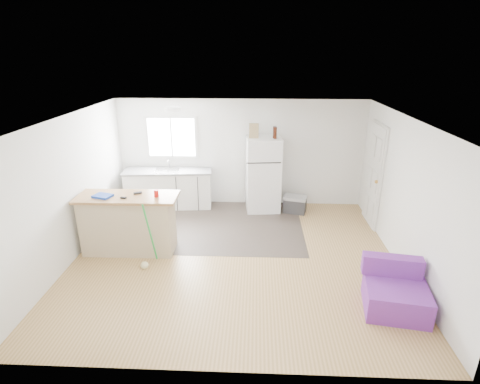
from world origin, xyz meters
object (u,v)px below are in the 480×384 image
refrigerator (263,174)px  bottle_left (275,133)px  cleaner_jug (160,246)px  cooler (295,204)px  purple_seat (395,293)px  kitchen_cabinets (169,188)px  blue_tray (103,196)px  mop (146,255)px  cardboard_box (254,131)px  peninsula (129,223)px  red_cup (156,193)px  bottle_right (275,132)px

refrigerator → bottle_left: (0.23, -0.11, 0.95)m
cleaner_jug → refrigerator: bearing=42.9°
cooler → purple_seat: purple_seat is taller
cleaner_jug → bottle_left: bearing=38.0°
kitchen_cabinets → blue_tray: (-0.61, -2.12, 0.63)m
blue_tray → cleaner_jug: bearing=-0.5°
refrigerator → mop: (-1.94, -2.54, -0.59)m
kitchen_cabinets → bottle_left: size_ratio=8.00×
purple_seat → cardboard_box: bearing=130.0°
peninsula → purple_seat: 4.41m
purple_seat → cleaner_jug: (-3.63, 1.34, -0.11)m
bottle_left → refrigerator: bearing=154.2°
mop → red_cup: 1.03m
refrigerator → cardboard_box: (-0.22, -0.04, 0.97)m
peninsula → cleaner_jug: 0.67m
blue_tray → refrigerator: bearing=36.9°
mop → bottle_right: bottle_right is taller
red_cup → refrigerator: bearing=47.6°
bottle_right → cardboard_box: bearing=178.7°
peninsula → cleaner_jug: (0.54, -0.08, -0.40)m
refrigerator → red_cup: size_ratio=13.68×
cooler → purple_seat: bearing=-56.5°
red_cup → blue_tray: red_cup is taller
bottle_left → bottle_right: size_ratio=1.00×
blue_tray → cooler: bearing=28.9°
kitchen_cabinets → purple_seat: kitchen_cabinets is taller
purple_seat → cooler: bearing=117.5°
peninsula → purple_seat: (4.16, -1.42, -0.29)m
purple_seat → cleaner_jug: bearing=169.0°
bottle_left → peninsula: bearing=-144.2°
bottle_right → bottle_left: bearing=-81.4°
refrigerator → cleaner_jug: size_ratio=5.22×
kitchen_cabinets → purple_seat: bearing=-46.7°
refrigerator → cleaner_jug: refrigerator is taller
bottle_right → red_cup: bearing=-136.3°
cooler → red_cup: bearing=-128.6°
mop → kitchen_cabinets: bearing=109.1°
refrigerator → bottle_left: size_ratio=6.57×
peninsula → bottle_left: bearing=35.1°
peninsula → mop: mop is taller
bottle_left → mop: bearing=-131.7°
refrigerator → cardboard_box: 1.00m
purple_seat → red_cup: bearing=168.2°
bottle_right → peninsula: bearing=-143.2°
cooler → bottle_left: (-0.49, 0.04, 1.58)m
kitchen_cabinets → peninsula: bearing=-102.1°
bottle_right → purple_seat: bearing=-65.0°
cleaner_jug → blue_tray: bearing=174.0°
peninsula → red_cup: (0.54, -0.02, 0.58)m
blue_tray → red_cup: bearing=3.3°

